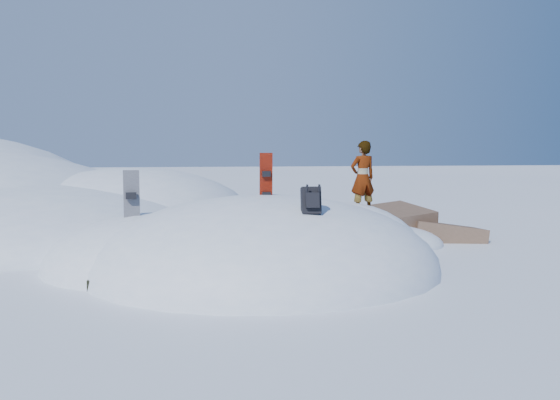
{
  "coord_description": "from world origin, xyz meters",
  "views": [
    {
      "loc": [
        -1.18,
        -10.63,
        2.43
      ],
      "look_at": [
        0.36,
        0.3,
        1.37
      ],
      "focal_mm": 35.0,
      "sensor_mm": 36.0,
      "label": 1
    }
  ],
  "objects": [
    {
      "name": "gear_pile",
      "position": [
        -2.79,
        -0.98,
        0.11
      ],
      "size": [
        0.84,
        0.63,
        0.23
      ],
      "rotation": [
        0.0,
        0.0,
        0.04
      ],
      "color": "black",
      "rests_on": "ground"
    },
    {
      "name": "backpack",
      "position": [
        0.68,
        -1.34,
        1.51
      ],
      "size": [
        0.35,
        0.4,
        0.56
      ],
      "rotation": [
        0.0,
        0.0,
        -0.05
      ],
      "color": "black",
      "rests_on": "snow_mound"
    },
    {
      "name": "snowboard_red",
      "position": [
        0.06,
        0.17,
        1.65
      ],
      "size": [
        0.26,
        0.15,
        1.39
      ],
      "rotation": [
        0.0,
        0.0,
        0.08
      ],
      "color": "red",
      "rests_on": "snow_mound"
    },
    {
      "name": "snowboard_dark",
      "position": [
        -2.6,
        0.41,
        1.17
      ],
      "size": [
        0.34,
        0.27,
        1.67
      ],
      "rotation": [
        0.0,
        0.0,
        0.11
      ],
      "color": "black",
      "rests_on": "snow_mound"
    },
    {
      "name": "person",
      "position": [
        2.27,
        0.91,
        1.77
      ],
      "size": [
        0.67,
        0.52,
        1.62
      ],
      "primitive_type": "imported",
      "rotation": [
        0.0,
        0.0,
        3.4
      ],
      "color": "slate",
      "rests_on": "snow_mound"
    },
    {
      "name": "snow_mound",
      "position": [
        -0.17,
        0.24,
        0.0
      ],
      "size": [
        8.0,
        6.0,
        3.0
      ],
      "color": "white",
      "rests_on": "ground"
    },
    {
      "name": "rock_outcrop",
      "position": [
        3.72,
        3.01,
        0.01
      ],
      "size": [
        4.68,
        4.41,
        1.68
      ],
      "color": "brown",
      "rests_on": "ground"
    },
    {
      "name": "ground",
      "position": [
        0.0,
        0.0,
        0.0
      ],
      "size": [
        120.0,
        120.0,
        0.0
      ],
      "primitive_type": "plane",
      "color": "white",
      "rests_on": "ground"
    }
  ]
}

